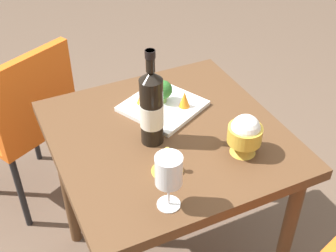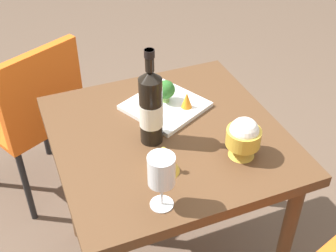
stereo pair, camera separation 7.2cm
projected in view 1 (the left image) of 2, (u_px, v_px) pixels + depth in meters
dining_table at (168, 157)px, 1.59m from camera, size 0.77×0.77×0.76m
chair_near_window at (28, 115)px, 1.99m from camera, size 0.54×0.54×0.85m
wine_bottle at (152, 108)px, 1.41m from camera, size 0.08×0.08×0.34m
wine_glass at (169, 172)px, 1.19m from camera, size 0.08×0.08×0.18m
rice_bowl at (245, 134)px, 1.40m from camera, size 0.11×0.11×0.14m
rice_bowl_lid at (167, 162)px, 1.36m from camera, size 0.10×0.10×0.09m
serving_plate at (163, 106)px, 1.64m from camera, size 0.34×0.34×0.02m
broccoli_floret at (163, 90)px, 1.62m from camera, size 0.07×0.07×0.09m
carrot_garnish_left at (142, 97)px, 1.62m from camera, size 0.04×0.04×0.05m
carrot_garnish_right at (184, 99)px, 1.61m from camera, size 0.04×0.04×0.06m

